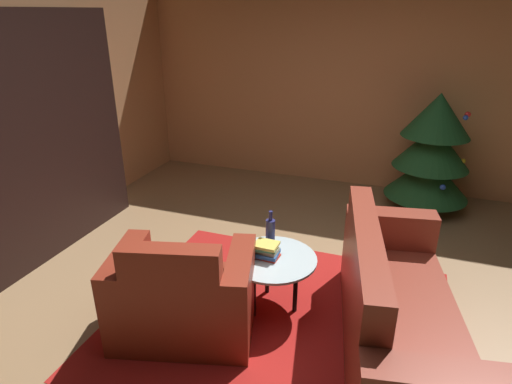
{
  "coord_description": "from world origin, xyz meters",
  "views": [
    {
      "loc": [
        0.67,
        -2.72,
        2.2
      ],
      "look_at": [
        -0.35,
        0.12,
        0.91
      ],
      "focal_mm": 29.89,
      "sensor_mm": 36.0,
      "label": 1
    }
  ],
  "objects_px": {
    "armchair_red": "(183,298)",
    "decorated_tree": "(432,151)",
    "book_stack_on_table": "(266,250)",
    "bottle_on_table": "(270,232)",
    "coffee_table": "(273,263)",
    "couch_red": "(394,315)",
    "bookshelf_unit": "(43,139)"
  },
  "relations": [
    {
      "from": "bookshelf_unit",
      "to": "book_stack_on_table",
      "type": "xyz_separation_m",
      "value": [
        2.34,
        -0.31,
        -0.57
      ]
    },
    {
      "from": "coffee_table",
      "to": "decorated_tree",
      "type": "relative_size",
      "value": 0.49
    },
    {
      "from": "bookshelf_unit",
      "to": "book_stack_on_table",
      "type": "bearing_deg",
      "value": -7.62
    },
    {
      "from": "couch_red",
      "to": "coffee_table",
      "type": "bearing_deg",
      "value": 167.99
    },
    {
      "from": "couch_red",
      "to": "coffee_table",
      "type": "xyz_separation_m",
      "value": [
        -0.92,
        0.2,
        0.1
      ]
    },
    {
      "from": "book_stack_on_table",
      "to": "bookshelf_unit",
      "type": "bearing_deg",
      "value": 172.38
    },
    {
      "from": "bookshelf_unit",
      "to": "decorated_tree",
      "type": "xyz_separation_m",
      "value": [
        3.54,
        2.09,
        -0.37
      ]
    },
    {
      "from": "coffee_table",
      "to": "bottle_on_table",
      "type": "xyz_separation_m",
      "value": [
        -0.08,
        0.17,
        0.17
      ]
    },
    {
      "from": "bookshelf_unit",
      "to": "coffee_table",
      "type": "xyz_separation_m",
      "value": [
        2.39,
        -0.31,
        -0.67
      ]
    },
    {
      "from": "coffee_table",
      "to": "decorated_tree",
      "type": "height_order",
      "value": "decorated_tree"
    },
    {
      "from": "armchair_red",
      "to": "bottle_on_table",
      "type": "relative_size",
      "value": 3.72
    },
    {
      "from": "bottle_on_table",
      "to": "decorated_tree",
      "type": "xyz_separation_m",
      "value": [
        1.23,
        2.23,
        0.14
      ]
    },
    {
      "from": "decorated_tree",
      "to": "book_stack_on_table",
      "type": "bearing_deg",
      "value": -116.66
    },
    {
      "from": "armchair_red",
      "to": "decorated_tree",
      "type": "height_order",
      "value": "decorated_tree"
    },
    {
      "from": "couch_red",
      "to": "coffee_table",
      "type": "distance_m",
      "value": 0.95
    },
    {
      "from": "bottle_on_table",
      "to": "book_stack_on_table",
      "type": "bearing_deg",
      "value": -82.95
    },
    {
      "from": "armchair_red",
      "to": "couch_red",
      "type": "distance_m",
      "value": 1.47
    },
    {
      "from": "bookshelf_unit",
      "to": "bottle_on_table",
      "type": "bearing_deg",
      "value": -3.41
    },
    {
      "from": "couch_red",
      "to": "decorated_tree",
      "type": "height_order",
      "value": "decorated_tree"
    },
    {
      "from": "bookshelf_unit",
      "to": "bottle_on_table",
      "type": "distance_m",
      "value": 2.38
    },
    {
      "from": "bookshelf_unit",
      "to": "decorated_tree",
      "type": "relative_size",
      "value": 1.62
    },
    {
      "from": "book_stack_on_table",
      "to": "bottle_on_table",
      "type": "distance_m",
      "value": 0.19
    },
    {
      "from": "coffee_table",
      "to": "book_stack_on_table",
      "type": "bearing_deg",
      "value": -175.28
    },
    {
      "from": "bookshelf_unit",
      "to": "decorated_tree",
      "type": "distance_m",
      "value": 4.13
    },
    {
      "from": "bookshelf_unit",
      "to": "coffee_table",
      "type": "height_order",
      "value": "bookshelf_unit"
    },
    {
      "from": "bottle_on_table",
      "to": "decorated_tree",
      "type": "bearing_deg",
      "value": 61.14
    },
    {
      "from": "book_stack_on_table",
      "to": "decorated_tree",
      "type": "height_order",
      "value": "decorated_tree"
    },
    {
      "from": "couch_red",
      "to": "bottle_on_table",
      "type": "bearing_deg",
      "value": 159.85
    },
    {
      "from": "decorated_tree",
      "to": "bookshelf_unit",
      "type": "bearing_deg",
      "value": -149.5
    },
    {
      "from": "armchair_red",
      "to": "decorated_tree",
      "type": "xyz_separation_m",
      "value": [
        1.66,
        2.9,
        0.41
      ]
    },
    {
      "from": "bookshelf_unit",
      "to": "armchair_red",
      "type": "bearing_deg",
      "value": -23.33
    },
    {
      "from": "couch_red",
      "to": "decorated_tree",
      "type": "xyz_separation_m",
      "value": [
        0.23,
        2.59,
        0.4
      ]
    }
  ]
}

